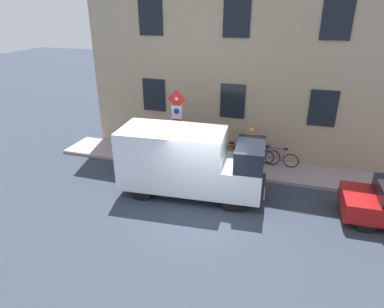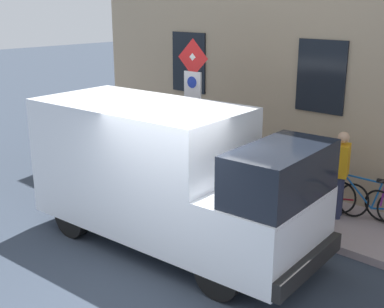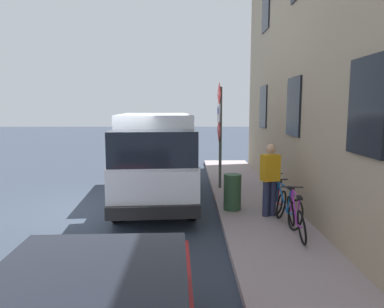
# 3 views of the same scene
# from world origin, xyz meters

# --- Properties ---
(ground_plane) EXTENTS (80.00, 80.00, 0.00)m
(ground_plane) POSITION_xyz_m (0.00, 0.00, 0.00)
(ground_plane) COLOR #2E3643
(sidewalk_slab) EXTENTS (1.97, 15.59, 0.14)m
(sidewalk_slab) POSITION_xyz_m (3.83, 0.00, 0.07)
(sidewalk_slab) COLOR gray
(sidewalk_slab) RESTS_ON ground_plane
(building_facade) EXTENTS (0.75, 13.59, 8.48)m
(building_facade) POSITION_xyz_m (5.16, 0.00, 4.24)
(building_facade) COLOR tan
(building_facade) RESTS_ON ground_plane
(sign_post_stacked) EXTENTS (0.16, 0.56, 3.22)m
(sign_post_stacked) POSITION_xyz_m (3.05, 1.98, 2.23)
(sign_post_stacked) COLOR #474C47
(sign_post_stacked) RESTS_ON sidewalk_slab
(delivery_van) EXTENTS (2.41, 5.47, 2.50)m
(delivery_van) POSITION_xyz_m (1.14, 0.85, 1.33)
(delivery_van) COLOR white
(delivery_van) RESTS_ON ground_plane
(bicycle_purple) EXTENTS (0.46, 1.71, 0.89)m
(bicycle_purple) POSITION_xyz_m (4.26, -2.23, 0.51)
(bicycle_purple) COLOR black
(bicycle_purple) RESTS_ON sidewalk_slab
(bicycle_blue) EXTENTS (0.48, 1.72, 0.89)m
(bicycle_blue) POSITION_xyz_m (4.26, -1.45, 0.51)
(bicycle_blue) COLOR black
(bicycle_blue) RESTS_ON sidewalk_slab
(bicycle_red) EXTENTS (0.46, 1.72, 0.89)m
(bicycle_red) POSITION_xyz_m (4.26, -0.67, 0.51)
(bicycle_red) COLOR black
(bicycle_red) RESTS_ON sidewalk_slab
(bicycle_orange) EXTENTS (0.46, 1.71, 0.89)m
(bicycle_orange) POSITION_xyz_m (4.26, 0.12, 0.51)
(bicycle_orange) COLOR black
(bicycle_orange) RESTS_ON sidewalk_slab
(pedestrian) EXTENTS (0.46, 0.37, 1.72)m
(pedestrian) POSITION_xyz_m (4.00, -0.99, 1.07)
(pedestrian) COLOR #262B47
(pedestrian) RESTS_ON sidewalk_slab
(litter_bin) EXTENTS (0.44, 0.44, 0.90)m
(litter_bin) POSITION_xyz_m (3.19, -0.46, 0.59)
(litter_bin) COLOR #2D5133
(litter_bin) RESTS_ON sidewalk_slab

